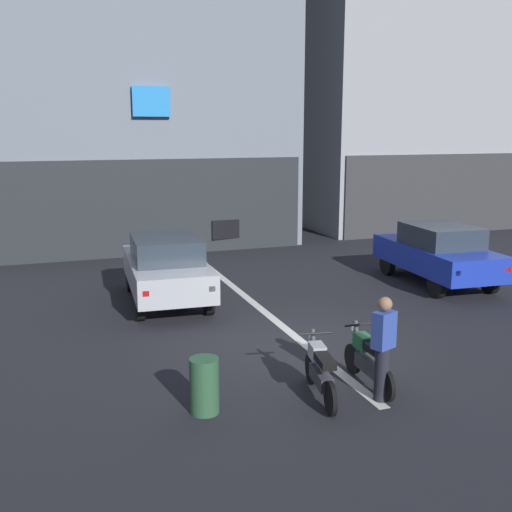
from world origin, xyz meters
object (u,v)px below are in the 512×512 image
Objects in this scene: car_silver_crossing_near at (166,267)px; car_blue_parked_kerbside at (438,252)px; motorcycle_silver_row_leftmost at (320,371)px; motorcycle_green_row_left_mid at (368,360)px; car_black_down_street at (215,217)px; person_by_motorcycles at (383,348)px; trash_bin at (204,386)px.

car_blue_parked_kerbside is at bearing -5.18° from car_silver_crossing_near.
motorcycle_green_row_left_mid is at bearing 9.23° from motorcycle_silver_row_leftmost.
car_black_down_street reaches higher than motorcycle_silver_row_leftmost.
person_by_motorcycles is 2.79m from trash_bin.
car_blue_parked_kerbside is 7.43m from motorcycle_green_row_left_mid.
person_by_motorcycles is at bearing -24.08° from motorcycle_silver_row_leftmost.
car_black_down_street is at bearing 80.99° from motorcycle_silver_row_leftmost.
car_silver_crossing_near is 7.35m from car_blue_parked_kerbside.
person_by_motorcycles is at bearing -95.33° from car_black_down_street.
car_blue_parked_kerbside is 7.86m from person_by_motorcycles.
person_by_motorcycles reaches higher than car_silver_crossing_near.
motorcycle_silver_row_leftmost is 1.04m from person_by_motorcycles.
motorcycle_silver_row_leftmost is (-6.12, -5.46, -0.43)m from car_blue_parked_kerbside.
motorcycle_silver_row_leftmost is at bearing 155.92° from person_by_motorcycles.
car_blue_parked_kerbside is 2.52× the size of person_by_motorcycles.
car_silver_crossing_near is at bearing 101.07° from motorcycle_silver_row_leftmost.
person_by_motorcycles reaches higher than motorcycle_silver_row_leftmost.
trash_bin is at bearing -106.32° from car_black_down_street.
person_by_motorcycles is at bearing -97.21° from motorcycle_green_row_left_mid.
car_black_down_street is at bearing 66.37° from car_silver_crossing_near.
trash_bin is (-4.04, -13.78, -0.46)m from car_black_down_street.
person_by_motorcycles is (2.07, -6.52, -0.03)m from car_silver_crossing_near.
motorcycle_silver_row_leftmost is (1.20, -6.13, -0.43)m from car_silver_crossing_near.
motorcycle_green_row_left_mid reaches higher than trash_bin.
car_silver_crossing_near and car_blue_parked_kerbside have the same top height.
car_blue_parked_kerbside is 9.59m from trash_bin.
car_silver_crossing_near is at bearing 174.82° from car_blue_parked_kerbside.
car_blue_parked_kerbside is at bearing 33.85° from trash_bin.
trash_bin is at bearing -146.15° from car_blue_parked_kerbside.
car_black_down_street is 14.09m from motorcycle_silver_row_leftmost.
motorcycle_green_row_left_mid is at bearing 0.50° from trash_bin.
car_blue_parked_kerbside is at bearing 45.70° from motorcycle_green_row_left_mid.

